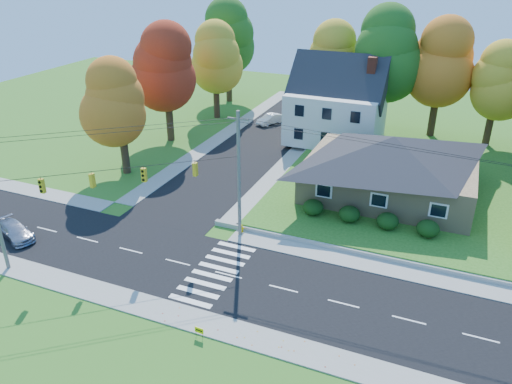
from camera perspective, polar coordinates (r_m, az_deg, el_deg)
ground at (r=34.60m, az=-3.17°, el=-9.47°), size 120.00×120.00×0.00m
road_main at (r=34.59m, az=-3.17°, el=-9.46°), size 90.00×8.00×0.02m
road_cross at (r=58.77m, az=0.77°, el=5.94°), size 8.00×44.00×0.02m
sidewalk_north at (r=38.38m, az=0.07°, el=-5.46°), size 90.00×2.00×0.08m
sidewalk_south at (r=31.10m, az=-7.28°, el=-14.26°), size 90.00×2.00×0.08m
lawn at (r=50.30m, az=21.24°, el=0.87°), size 30.00×30.00×0.50m
ranch_house at (r=44.77m, az=15.14°, el=2.97°), size 14.60×10.60×5.40m
colonial_house at (r=56.87m, az=9.22°, el=9.77°), size 10.40×8.40×9.60m
hedge_row at (r=40.14m, az=12.71°, el=-2.86°), size 10.70×1.70×1.27m
traffic_infrastructure at (r=33.05m, az=-2.60°, el=-0.85°), size 38.10×10.66×10.00m
tree_lot_0 at (r=62.17m, az=9.01°, el=14.67°), size 6.72×6.72×12.51m
tree_lot_1 at (r=59.83m, az=14.60°, el=15.03°), size 7.84×7.84×14.60m
tree_lot_2 at (r=60.36m, az=20.45°, el=13.73°), size 7.28×7.28×13.56m
tree_lot_3 at (r=59.67m, az=25.98°, el=11.34°), size 6.16×6.16×11.47m
tree_west_0 at (r=49.32m, az=-15.42°, el=9.82°), size 6.16×6.16×11.47m
tree_west_1 at (r=57.51m, az=-10.30°, el=13.85°), size 7.28×7.28×13.56m
tree_west_2 at (r=65.64m, az=-4.70°, el=15.02°), size 6.72×6.72×12.51m
tree_west_3 at (r=73.36m, az=-3.23°, el=17.23°), size 7.84×7.84×14.60m
silver_sedan at (r=42.59m, az=-25.82°, el=-4.03°), size 4.43×3.02×1.19m
white_car at (r=64.46m, az=1.62°, el=8.33°), size 2.79×4.02×1.26m
fire_hydrant at (r=39.24m, az=-1.67°, el=-4.22°), size 0.40×0.31×0.70m
yard_sign at (r=29.61m, az=-6.52°, el=-15.46°), size 0.57×0.06×0.71m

